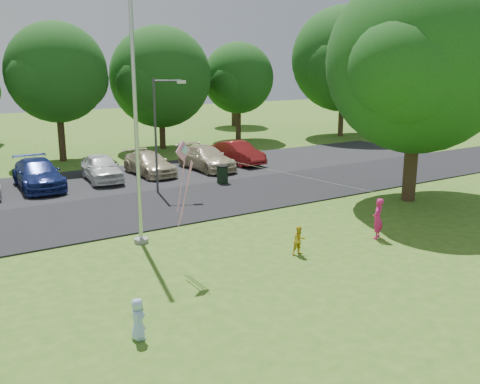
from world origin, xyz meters
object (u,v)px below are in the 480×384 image
child_yellow (299,240)px  child_blue (138,319)px  flagpole (136,126)px  street_lamp (160,125)px  big_tree (418,66)px  woman (378,219)px  trash_can (222,175)px  kite (190,166)px

child_yellow → child_blue: bearing=-158.0°
flagpole → child_yellow: flagpole is taller
flagpole → street_lamp: flagpole is taller
big_tree → child_yellow: bearing=-161.6°
street_lamp → child_blue: 14.53m
child_yellow → child_blue: size_ratio=0.98×
woman → child_yellow: 3.47m
child_yellow → woman: bearing=-0.8°
street_lamp → trash_can: street_lamp is taller
woman → trash_can: bearing=-119.8°
child_blue → flagpole: bearing=-24.6°
child_yellow → child_blue: 7.07m
street_lamp → trash_can: size_ratio=5.63×
child_yellow → child_blue: child_blue is taller
flagpole → woman: bearing=-29.1°
big_tree → child_blue: (-15.36, -5.30, -5.59)m
street_lamp → child_yellow: bearing=-65.2°
woman → street_lamp: bearing=-101.3°
woman → child_blue: size_ratio=1.48×
child_blue → woman: bearing=-79.4°
flagpole → trash_can: (7.23, 6.55, -3.67)m
trash_can → child_yellow: child_yellow is taller
flagpole → street_lamp: size_ratio=1.81×
child_yellow → big_tree: bearing=20.5°
flagpole → child_blue: size_ratio=9.89×
big_tree → woman: bearing=-149.7°
street_lamp → woman: 11.46m
big_tree → child_yellow: 10.76m
trash_can → kite: kite is taller
flagpole → woman: flagpole is taller
woman → kite: bearing=-39.3°
trash_can → kite: 12.14m
kite → flagpole: bearing=76.4°
child_yellow → child_blue: (-6.65, -2.41, 0.01)m
child_blue → street_lamp: bearing=-28.4°
trash_can → child_blue: bearing=-127.4°
child_blue → trash_can: bearing=-39.3°
big_tree → kite: size_ratio=1.37×
trash_can → child_blue: child_blue is taller
child_yellow → kite: kite is taller
flagpole → child_yellow: (3.98, -3.97, -3.67)m
woman → child_yellow: woman is taller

